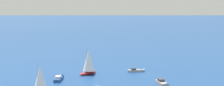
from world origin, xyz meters
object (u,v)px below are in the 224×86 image
Objects in this scene: motorboat_trailing at (59,78)px; sailboat_far_stbd at (40,79)px; sailboat_ahead at (89,62)px; motorboat_inshore at (137,70)px; motorboat_near_centre at (163,84)px.

sailboat_far_stbd is at bearing -120.15° from motorboat_trailing.
motorboat_inshore is at bearing -3.42° from sailboat_ahead.
sailboat_ahead reaches higher than motorboat_inshore.
motorboat_near_centre is 39.60m from sailboat_ahead.
sailboat_far_stbd is 56.58m from motorboat_inshore.
motorboat_near_centre is at bearing -56.19° from sailboat_ahead.
sailboat_ahead is at bearing 123.81° from motorboat_near_centre.
sailboat_far_stbd is (-48.36, 6.05, 4.26)m from motorboat_near_centre.
motorboat_near_centre is at bearing -33.39° from motorboat_trailing.
motorboat_near_centre is 0.85× the size of sailboat_ahead.
sailboat_far_stbd is 37.56m from sailboat_ahead.
sailboat_ahead reaches higher than motorboat_trailing.
motorboat_near_centre is at bearing -93.89° from motorboat_inshore.
motorboat_inshore is (50.49, 25.16, -4.46)m from sailboat_far_stbd.
motorboat_trailing is at bearing 59.85° from sailboat_far_stbd.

